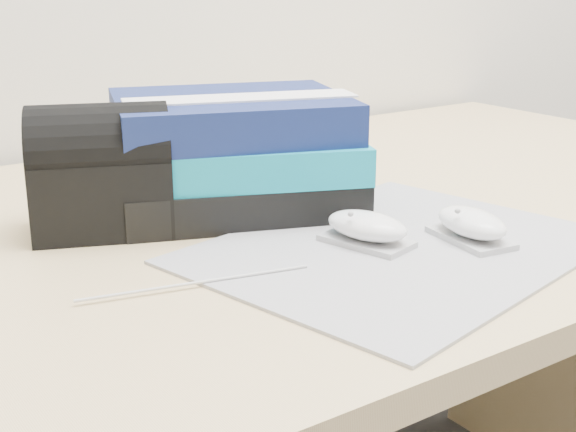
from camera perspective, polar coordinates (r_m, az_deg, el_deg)
desk at (r=1.08m, az=-4.04°, el=-10.97°), size 1.60×0.80×0.73m
mousepad at (r=0.82m, az=7.81°, el=-2.28°), size 0.46×0.39×0.00m
mouse_rear at (r=0.82m, az=5.63°, el=-0.89°), size 0.07×0.10×0.04m
mouse_front at (r=0.85m, az=12.91°, el=-0.65°), size 0.06×0.10×0.04m
usb_cable at (r=0.72m, az=-6.52°, el=-4.74°), size 0.21×0.05×0.00m
book_stack at (r=0.94m, az=-3.74°, el=4.50°), size 0.33×0.30×0.13m
pouch at (r=0.88m, az=-13.18°, el=3.18°), size 0.17×0.15×0.14m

